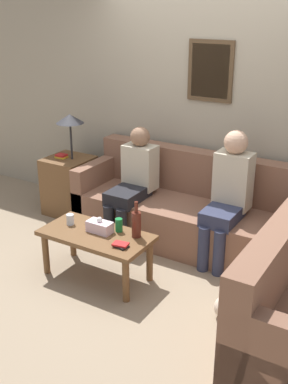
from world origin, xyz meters
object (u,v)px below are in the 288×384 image
object	(u,v)px
couch_main	(188,212)
teddy_bear	(226,304)
person_left	(133,180)
drinking_glass	(70,219)
person_right	(228,192)
wine_bottle	(136,224)
coffee_table	(96,240)

from	to	relation	value
couch_main	teddy_bear	distance (m)	1.37
person_left	drinking_glass	bearing A→B (deg)	-99.57
person_left	person_right	xyz separation A→B (m)	(1.02, 0.05, 0.06)
person_right	person_left	bearing A→B (deg)	-177.19
wine_bottle	teddy_bear	world-z (taller)	wine_bottle
coffee_table	person_left	size ratio (longest dim) A/B	0.86
coffee_table	person_right	xyz separation A→B (m)	(0.85, 0.93, 0.32)
drinking_glass	teddy_bear	distance (m)	1.59
wine_bottle	drinking_glass	xyz separation A→B (m)	(-0.65, -0.11, -0.08)
person_left	coffee_table	bearing A→B (deg)	-79.29
couch_main	person_left	xyz separation A→B (m)	(-0.54, -0.19, 0.31)
wine_bottle	person_left	distance (m)	0.90
coffee_table	person_right	world-z (taller)	person_right
coffee_table	teddy_bear	bearing A→B (deg)	1.25
couch_main	person_left	distance (m)	0.65
wine_bottle	person_right	size ratio (longest dim) A/B	0.26
teddy_bear	person_left	bearing A→B (deg)	148.73
wine_bottle	person_right	bearing A→B (deg)	57.11
coffee_table	person_left	world-z (taller)	person_left
coffee_table	person_left	bearing A→B (deg)	100.71
teddy_bear	coffee_table	bearing A→B (deg)	-178.75
couch_main	person_left	size ratio (longest dim) A/B	2.01
coffee_table	teddy_bear	distance (m)	1.26
wine_bottle	drinking_glass	bearing A→B (deg)	-170.56
drinking_glass	couch_main	bearing A→B (deg)	56.66
coffee_table	couch_main	bearing A→B (deg)	70.61
wine_bottle	person_left	size ratio (longest dim) A/B	0.28
person_right	teddy_bear	world-z (taller)	person_right
drinking_glass	person_right	xyz separation A→B (m)	(1.17, 0.91, 0.20)
teddy_bear	drinking_glass	bearing A→B (deg)	-179.96
person_left	teddy_bear	bearing A→B (deg)	-31.27
wine_bottle	teddy_bear	size ratio (longest dim) A/B	1.12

